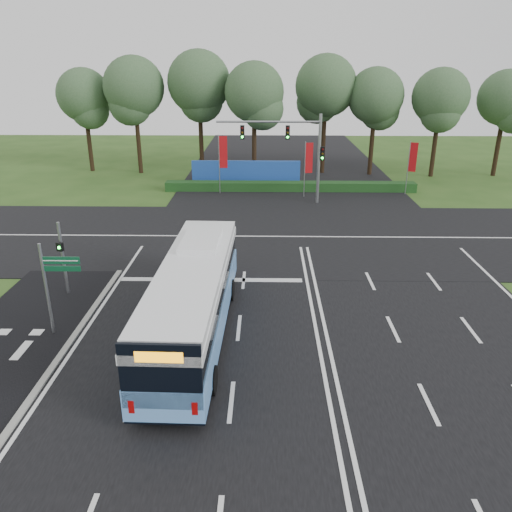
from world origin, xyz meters
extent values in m
plane|color=#2B4D19|center=(0.00, 0.00, 0.00)|extent=(120.00, 120.00, 0.00)
cube|color=black|center=(0.00, 0.00, 0.02)|extent=(20.00, 120.00, 0.04)
cube|color=black|center=(0.00, 12.00, 0.03)|extent=(120.00, 14.00, 0.05)
cube|color=gray|center=(-10.10, -3.00, 0.06)|extent=(0.25, 18.00, 0.12)
cube|color=#67A5F0|center=(-5.08, -0.64, 1.08)|extent=(2.79, 12.13, 1.11)
cube|color=black|center=(-5.08, -0.64, 0.57)|extent=(2.76, 12.07, 0.30)
cube|color=black|center=(-5.08, -0.64, 2.08)|extent=(2.68, 11.95, 0.96)
cube|color=white|center=(-5.08, -0.64, 2.69)|extent=(2.79, 12.13, 0.35)
cube|color=white|center=(-5.08, -0.64, 3.04)|extent=(2.72, 11.65, 0.35)
cube|color=white|center=(-5.03, 1.88, 3.34)|extent=(1.68, 3.05, 0.25)
cube|color=black|center=(-5.22, -6.62, 2.13)|extent=(2.44, 0.17, 2.21)
cube|color=orange|center=(-5.22, -6.66, 2.84)|extent=(1.41, 0.09, 0.35)
cylinder|color=black|center=(-6.18, 2.81, 0.52)|extent=(0.31, 1.05, 1.05)
cylinder|color=black|center=(-3.83, 2.76, 0.52)|extent=(0.31, 1.05, 1.05)
cylinder|color=black|center=(-6.34, -4.44, 0.52)|extent=(0.31, 1.05, 1.05)
cylinder|color=black|center=(-3.99, -4.49, 0.52)|extent=(0.31, 1.05, 1.05)
cylinder|color=gray|center=(-11.90, 3.30, 1.85)|extent=(0.15, 0.15, 3.69)
cube|color=black|center=(-11.90, 3.12, 2.53)|extent=(0.34, 0.28, 0.42)
sphere|color=#19F233|center=(-11.90, 3.02, 2.53)|extent=(0.15, 0.15, 0.15)
cylinder|color=gray|center=(-11.09, -0.56, 2.02)|extent=(0.12, 0.12, 4.03)
cube|color=#0C4326|center=(-10.33, -0.55, 3.33)|extent=(1.51, 0.07, 0.30)
cube|color=#0C4326|center=(-10.33, -0.55, 2.97)|extent=(1.51, 0.07, 0.22)
cube|color=white|center=(-10.33, -0.59, 3.33)|extent=(1.41, 0.02, 0.04)
cylinder|color=gray|center=(-6.12, 23.40, 2.51)|extent=(0.08, 0.08, 5.03)
cube|color=#A80E12|center=(-5.76, 23.45, 3.58)|extent=(0.67, 0.14, 2.68)
cylinder|color=gray|center=(1.06, 22.31, 2.32)|extent=(0.07, 0.07, 4.65)
cube|color=#A80E12|center=(1.39, 22.38, 3.30)|extent=(0.62, 0.16, 2.48)
cylinder|color=gray|center=(9.87, 23.41, 2.27)|extent=(0.07, 0.07, 4.54)
cube|color=#A80E12|center=(10.18, 23.29, 3.23)|extent=(0.58, 0.25, 2.42)
cylinder|color=gray|center=(2.00, 20.50, 3.50)|extent=(0.24, 0.24, 7.00)
cylinder|color=gray|center=(-2.00, 20.50, 6.40)|extent=(8.00, 0.16, 0.16)
cube|color=black|center=(-0.50, 20.50, 5.60)|extent=(0.32, 0.28, 1.05)
cube|color=black|center=(-4.00, 20.50, 5.60)|extent=(0.32, 0.28, 1.05)
cube|color=black|center=(2.25, 20.50, 4.00)|extent=(0.32, 0.28, 1.05)
cube|color=#183B15|center=(0.00, 24.50, 0.40)|extent=(22.00, 1.20, 0.80)
cube|color=#1F4AA9|center=(-4.00, 27.00, 1.10)|extent=(10.00, 0.30, 2.20)
cylinder|color=black|center=(-20.37, 32.95, 3.60)|extent=(0.44, 0.44, 7.20)
sphere|color=#335230|center=(-20.37, 32.95, 7.58)|extent=(5.31, 5.31, 5.31)
cylinder|color=black|center=(-15.03, 32.00, 3.99)|extent=(0.44, 0.44, 7.99)
sphere|color=#335230|center=(-15.03, 32.00, 8.41)|extent=(5.89, 5.89, 5.89)
cylinder|color=black|center=(-8.74, 32.51, 4.19)|extent=(0.44, 0.44, 8.37)
sphere|color=#335230|center=(-8.74, 32.51, 8.82)|extent=(6.17, 6.17, 6.17)
cylinder|color=black|center=(-3.31, 30.52, 3.81)|extent=(0.44, 0.44, 7.62)
sphere|color=#335230|center=(-3.31, 30.52, 8.03)|extent=(5.62, 5.62, 5.62)
cylinder|color=black|center=(3.64, 32.33, 4.05)|extent=(0.44, 0.44, 8.09)
sphere|color=#335230|center=(3.64, 32.33, 8.52)|extent=(5.96, 5.96, 5.96)
cylinder|color=black|center=(8.35, 31.53, 3.63)|extent=(0.44, 0.44, 7.27)
sphere|color=#335230|center=(8.35, 31.53, 7.65)|extent=(5.35, 5.35, 5.35)
cylinder|color=black|center=(14.34, 30.87, 3.62)|extent=(0.44, 0.44, 7.24)
sphere|color=#335230|center=(14.34, 30.87, 7.62)|extent=(5.33, 5.33, 5.33)
cylinder|color=black|center=(20.69, 31.26, 3.56)|extent=(0.44, 0.44, 7.11)
sphere|color=#335230|center=(20.69, 31.26, 7.49)|extent=(5.24, 5.24, 5.24)
camera|label=1|loc=(-2.21, -18.81, 10.70)|focal=35.00mm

